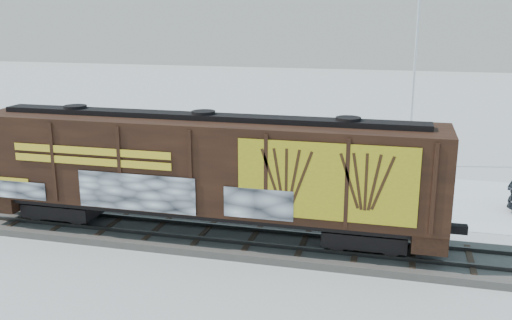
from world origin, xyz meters
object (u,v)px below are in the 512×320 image
(car_silver, at_px, (134,163))
(car_white, at_px, (300,175))
(hopper_railcar, at_px, (205,167))
(flagpole, at_px, (415,99))

(car_silver, bearing_deg, car_white, -87.45)
(hopper_railcar, xyz_separation_m, car_white, (2.42, 7.60, -2.23))
(flagpole, relative_size, car_silver, 2.79)
(hopper_railcar, distance_m, flagpole, 15.93)
(car_silver, bearing_deg, flagpole, -63.73)
(hopper_railcar, relative_size, car_silver, 4.61)
(hopper_railcar, height_order, flagpole, flagpole)
(flagpole, height_order, car_white, flagpole)
(flagpole, xyz_separation_m, car_white, (-5.47, -6.20, -3.20))
(car_silver, height_order, car_white, car_white)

